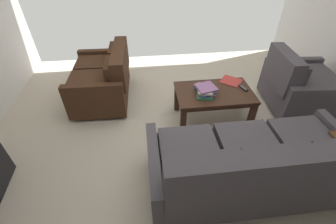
# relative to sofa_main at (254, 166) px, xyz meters

# --- Properties ---
(ground_plane) EXTENTS (5.07, 4.81, 0.01)m
(ground_plane) POSITION_rel_sofa_main_xyz_m (0.57, -0.90, -0.37)
(ground_plane) COLOR beige
(sofa_main) EXTENTS (2.00, 0.90, 0.88)m
(sofa_main) POSITION_rel_sofa_main_xyz_m (0.00, 0.00, 0.00)
(sofa_main) COLOR black
(sofa_main) RESTS_ON ground
(loveseat_near) EXTENTS (0.85, 1.20, 0.82)m
(loveseat_near) POSITION_rel_sofa_main_xyz_m (1.59, -1.85, -0.01)
(loveseat_near) COLOR black
(loveseat_near) RESTS_ON ground
(coffee_table) EXTENTS (1.01, 0.62, 0.46)m
(coffee_table) POSITION_rel_sofa_main_xyz_m (0.07, -1.15, 0.02)
(coffee_table) COLOR #3D2316
(coffee_table) RESTS_ON ground
(armchair_side) EXTENTS (0.97, 0.99, 0.88)m
(armchair_side) POSITION_rel_sofa_main_xyz_m (-1.22, -1.28, 0.00)
(armchair_side) COLOR black
(armchair_side) RESTS_ON ground
(book_stack) EXTENTS (0.29, 0.32, 0.11)m
(book_stack) POSITION_rel_sofa_main_xyz_m (0.21, -1.12, 0.15)
(book_stack) COLOR #337F51
(book_stack) RESTS_ON coffee_table
(tv_remote) EXTENTS (0.09, 0.17, 0.02)m
(tv_remote) POSITION_rel_sofa_main_xyz_m (-0.33, -1.18, 0.11)
(tv_remote) COLOR black
(tv_remote) RESTS_ON coffee_table
(loose_magazine) EXTENTS (0.36, 0.35, 0.01)m
(loose_magazine) POSITION_rel_sofa_main_xyz_m (-0.23, -1.38, 0.10)
(loose_magazine) COLOR #C63833
(loose_magazine) RESTS_ON coffee_table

